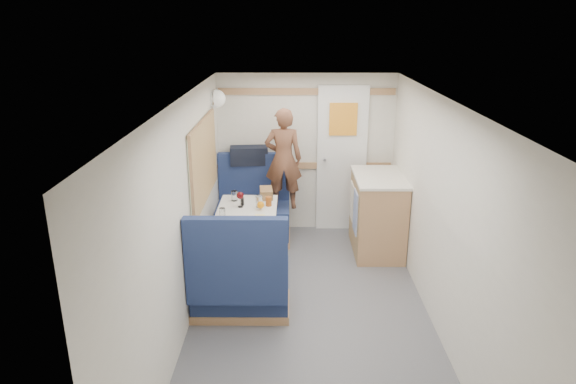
{
  "coord_description": "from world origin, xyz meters",
  "views": [
    {
      "loc": [
        -0.18,
        -4.03,
        2.62
      ],
      "look_at": [
        -0.22,
        0.9,
        0.95
      ],
      "focal_mm": 32.0,
      "sensor_mm": 36.0,
      "label": 1
    }
  ],
  "objects_px": {
    "tray": "(258,221)",
    "wine_glass": "(240,196)",
    "pepper_grinder": "(242,201)",
    "person": "(283,159)",
    "beer_glass": "(269,201)",
    "bench_near": "(240,285)",
    "bread_loaf": "(266,193)",
    "bench_far": "(254,216)",
    "duffel_bag": "(249,155)",
    "tumbler_left": "(222,213)",
    "dome_light": "(217,99)",
    "cheese_block": "(260,217)",
    "tumbler_mid": "(234,196)",
    "tumbler_right": "(259,202)",
    "orange_fruit": "(261,205)",
    "galley_counter": "(377,213)",
    "dinette_table": "(247,223)"
  },
  "relations": [
    {
      "from": "dome_light",
      "to": "bread_loaf",
      "type": "xyz_separation_m",
      "value": [
        0.58,
        -0.48,
        -0.98
      ]
    },
    {
      "from": "bench_far",
      "to": "pepper_grinder",
      "type": "relative_size",
      "value": 11.78
    },
    {
      "from": "person",
      "to": "beer_glass",
      "type": "xyz_separation_m",
      "value": [
        -0.15,
        -0.69,
        -0.28
      ]
    },
    {
      "from": "orange_fruit",
      "to": "tumbler_right",
      "type": "relative_size",
      "value": 0.63
    },
    {
      "from": "beer_glass",
      "to": "bread_loaf",
      "type": "distance_m",
      "value": 0.27
    },
    {
      "from": "tumbler_mid",
      "to": "duffel_bag",
      "type": "bearing_deg",
      "value": 83.45
    },
    {
      "from": "person",
      "to": "tumbler_left",
      "type": "relative_size",
      "value": 11.94
    },
    {
      "from": "tumbler_mid",
      "to": "tumbler_right",
      "type": "height_order",
      "value": "tumbler_right"
    },
    {
      "from": "bench_near",
      "to": "bread_loaf",
      "type": "height_order",
      "value": "bench_near"
    },
    {
      "from": "tumbler_mid",
      "to": "wine_glass",
      "type": "bearing_deg",
      "value": -67.32
    },
    {
      "from": "dinette_table",
      "to": "duffel_bag",
      "type": "height_order",
      "value": "duffel_bag"
    },
    {
      "from": "bench_near",
      "to": "tray",
      "type": "distance_m",
      "value": 0.69
    },
    {
      "from": "dinette_table",
      "to": "bench_near",
      "type": "xyz_separation_m",
      "value": [
        -0.0,
        -0.86,
        -0.27
      ]
    },
    {
      "from": "galley_counter",
      "to": "person",
      "type": "distance_m",
      "value": 1.27
    },
    {
      "from": "cheese_block",
      "to": "tumbler_right",
      "type": "xyz_separation_m",
      "value": [
        -0.03,
        0.38,
        0.02
      ]
    },
    {
      "from": "dome_light",
      "to": "cheese_block",
      "type": "bearing_deg",
      "value": -64.76
    },
    {
      "from": "dome_light",
      "to": "duffel_bag",
      "type": "bearing_deg",
      "value": 39.31
    },
    {
      "from": "duffel_bag",
      "to": "tray",
      "type": "bearing_deg",
      "value": -87.78
    },
    {
      "from": "bench_near",
      "to": "tumbler_right",
      "type": "height_order",
      "value": "bench_near"
    },
    {
      "from": "cheese_block",
      "to": "galley_counter",
      "type": "bearing_deg",
      "value": 33.11
    },
    {
      "from": "tumbler_mid",
      "to": "beer_glass",
      "type": "bearing_deg",
      "value": -23.3
    },
    {
      "from": "tumbler_left",
      "to": "tumbler_right",
      "type": "bearing_deg",
      "value": 41.85
    },
    {
      "from": "tumbler_left",
      "to": "pepper_grinder",
      "type": "distance_m",
      "value": 0.4
    },
    {
      "from": "duffel_bag",
      "to": "pepper_grinder",
      "type": "bearing_deg",
      "value": -95.44
    },
    {
      "from": "dome_light",
      "to": "tumbler_right",
      "type": "height_order",
      "value": "dome_light"
    },
    {
      "from": "bench_far",
      "to": "tumbler_right",
      "type": "relative_size",
      "value": 8.72
    },
    {
      "from": "dome_light",
      "to": "tumbler_mid",
      "type": "xyz_separation_m",
      "value": [
        0.23,
        -0.58,
        -0.97
      ]
    },
    {
      "from": "tumbler_right",
      "to": "orange_fruit",
      "type": "bearing_deg",
      "value": -76.66
    },
    {
      "from": "galley_counter",
      "to": "duffel_bag",
      "type": "bearing_deg",
      "value": 159.54
    },
    {
      "from": "cheese_block",
      "to": "tumbler_left",
      "type": "relative_size",
      "value": 0.98
    },
    {
      "from": "bench_far",
      "to": "cheese_block",
      "type": "distance_m",
      "value": 1.27
    },
    {
      "from": "orange_fruit",
      "to": "tumbler_right",
      "type": "distance_m",
      "value": 0.09
    },
    {
      "from": "tray",
      "to": "wine_glass",
      "type": "xyz_separation_m",
      "value": [
        -0.22,
        0.41,
        0.11
      ]
    },
    {
      "from": "wine_glass",
      "to": "tumbler_right",
      "type": "height_order",
      "value": "wine_glass"
    },
    {
      "from": "tumbler_left",
      "to": "pepper_grinder",
      "type": "height_order",
      "value": "tumbler_left"
    },
    {
      "from": "person",
      "to": "cheese_block",
      "type": "bearing_deg",
      "value": 77.39
    },
    {
      "from": "person",
      "to": "bench_far",
      "type": "bearing_deg",
      "value": -12.29
    },
    {
      "from": "dinette_table",
      "to": "tumbler_left",
      "type": "distance_m",
      "value": 0.39
    },
    {
      "from": "tray",
      "to": "pepper_grinder",
      "type": "relative_size",
      "value": 3.87
    },
    {
      "from": "tumbler_mid",
      "to": "pepper_grinder",
      "type": "relative_size",
      "value": 1.25
    },
    {
      "from": "bench_far",
      "to": "galley_counter",
      "type": "xyz_separation_m",
      "value": [
        1.47,
        -0.31,
        0.17
      ]
    },
    {
      "from": "cheese_block",
      "to": "wine_glass",
      "type": "xyz_separation_m",
      "value": [
        -0.23,
        0.37,
        0.09
      ]
    },
    {
      "from": "tumbler_left",
      "to": "dinette_table",
      "type": "bearing_deg",
      "value": 46.99
    },
    {
      "from": "duffel_bag",
      "to": "tumbler_left",
      "type": "distance_m",
      "value": 1.39
    },
    {
      "from": "tumbler_left",
      "to": "tumbler_mid",
      "type": "relative_size",
      "value": 0.91
    },
    {
      "from": "tray",
      "to": "duffel_bag",
      "type": "bearing_deg",
      "value": 97.92
    },
    {
      "from": "dome_light",
      "to": "tray",
      "type": "relative_size",
      "value": 0.58
    },
    {
      "from": "duffel_bag",
      "to": "tray",
      "type": "height_order",
      "value": "duffel_bag"
    },
    {
      "from": "galley_counter",
      "to": "duffel_bag",
      "type": "relative_size",
      "value": 2.0
    },
    {
      "from": "beer_glass",
      "to": "person",
      "type": "bearing_deg",
      "value": 77.93
    }
  ]
}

